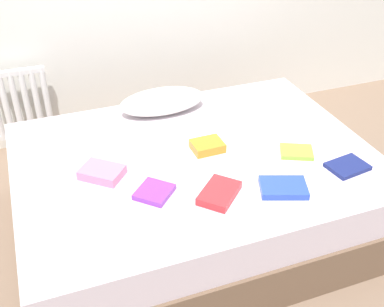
% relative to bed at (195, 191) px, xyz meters
% --- Properties ---
extents(ground_plane, '(8.00, 8.00, 0.00)m').
position_rel_bed_xyz_m(ground_plane, '(0.00, 0.00, -0.25)').
color(ground_plane, '#7F6651').
extents(bed, '(2.00, 1.50, 0.50)m').
position_rel_bed_xyz_m(bed, '(0.00, 0.00, 0.00)').
color(bed, brown).
rests_on(bed, ground).
extents(radiator, '(0.40, 0.04, 0.52)m').
position_rel_bed_xyz_m(radiator, '(-0.87, 1.20, 0.15)').
color(radiator, white).
rests_on(radiator, ground).
extents(pillow, '(0.55, 0.26, 0.15)m').
position_rel_bed_xyz_m(pillow, '(-0.02, 0.55, 0.33)').
color(pillow, white).
rests_on(pillow, bed).
extents(textbook_pink, '(0.26, 0.25, 0.05)m').
position_rel_bed_xyz_m(textbook_pink, '(-0.52, -0.02, 0.28)').
color(textbook_pink, pink).
rests_on(textbook_pink, bed).
extents(textbook_lime, '(0.22, 0.20, 0.02)m').
position_rel_bed_xyz_m(textbook_lime, '(0.54, -0.18, 0.26)').
color(textbook_lime, '#8CC638').
rests_on(textbook_lime, bed).
extents(textbook_red, '(0.27, 0.27, 0.04)m').
position_rel_bed_xyz_m(textbook_red, '(-0.02, -0.38, 0.27)').
color(textbook_red, red).
rests_on(textbook_red, bed).
extents(textbook_purple, '(0.23, 0.23, 0.03)m').
position_rel_bed_xyz_m(textbook_purple, '(-0.31, -0.26, 0.27)').
color(textbook_purple, purple).
rests_on(textbook_purple, bed).
extents(textbook_navy, '(0.23, 0.18, 0.02)m').
position_rel_bed_xyz_m(textbook_navy, '(0.72, -0.40, 0.26)').
color(textbook_navy, navy).
rests_on(textbook_navy, bed).
extents(textbook_blue, '(0.27, 0.23, 0.03)m').
position_rel_bed_xyz_m(textbook_blue, '(0.30, -0.45, 0.27)').
color(textbook_blue, '#2847B7').
rests_on(textbook_blue, bed).
extents(textbook_orange, '(0.18, 0.14, 0.05)m').
position_rel_bed_xyz_m(textbook_orange, '(0.08, 0.03, 0.28)').
color(textbook_orange, orange).
rests_on(textbook_orange, bed).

